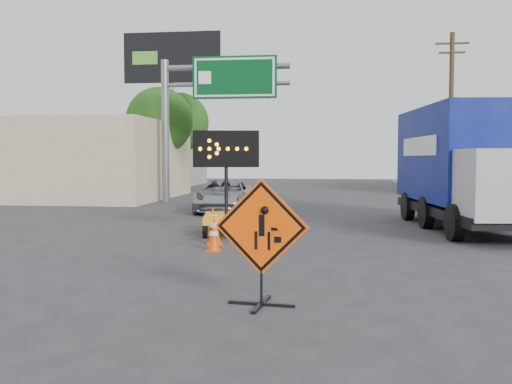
% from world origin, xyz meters
% --- Properties ---
extents(ground, '(100.00, 100.00, 0.00)m').
position_xyz_m(ground, '(0.00, 0.00, 0.00)').
color(ground, '#2D2D30').
rests_on(ground, ground).
extents(curb_right, '(0.40, 60.00, 0.12)m').
position_xyz_m(curb_right, '(7.20, 15.00, 0.06)').
color(curb_right, gray).
rests_on(curb_right, ground).
extents(storefront_left_near, '(14.00, 10.00, 4.00)m').
position_xyz_m(storefront_left_near, '(-14.00, 20.00, 2.00)').
color(storefront_left_near, '#C7B190').
rests_on(storefront_left_near, ground).
extents(storefront_left_far, '(12.00, 10.00, 4.40)m').
position_xyz_m(storefront_left_far, '(-15.00, 34.00, 2.20)').
color(storefront_left_far, gray).
rests_on(storefront_left_far, ground).
extents(building_right_far, '(10.00, 14.00, 4.60)m').
position_xyz_m(building_right_far, '(13.00, 30.00, 2.30)').
color(building_right_far, '#C7B190').
rests_on(building_right_far, ground).
extents(highway_gantry, '(6.18, 0.38, 6.90)m').
position_xyz_m(highway_gantry, '(-4.43, 17.96, 5.07)').
color(highway_gantry, slate).
rests_on(highway_gantry, ground).
extents(billboard, '(6.10, 0.54, 9.85)m').
position_xyz_m(billboard, '(-8.35, 25.87, 7.35)').
color(billboard, slate).
rests_on(billboard, ground).
extents(utility_pole_far, '(1.80, 0.26, 9.00)m').
position_xyz_m(utility_pole_far, '(8.00, 24.00, 4.68)').
color(utility_pole_far, '#4F3821').
rests_on(utility_pole_far, ground).
extents(tree_left_near, '(3.71, 3.71, 6.03)m').
position_xyz_m(tree_left_near, '(-8.00, 22.00, 4.16)').
color(tree_left_near, '#4F3821').
rests_on(tree_left_near, ground).
extents(tree_left_far, '(4.10, 4.10, 6.66)m').
position_xyz_m(tree_left_far, '(-9.00, 30.00, 4.60)').
color(tree_left_far, '#4F3821').
rests_on(tree_left_far, ground).
extents(construction_sign, '(1.37, 0.97, 1.82)m').
position_xyz_m(construction_sign, '(0.37, -0.78, 0.96)').
color(construction_sign, black).
rests_on(construction_sign, ground).
extents(arrow_board, '(1.80, 2.18, 2.86)m').
position_xyz_m(arrow_board, '(-1.49, 6.68, 0.64)').
color(arrow_board, '#FFAA0E').
rests_on(arrow_board, ground).
extents(pickup_truck, '(2.53, 4.80, 1.29)m').
position_xyz_m(pickup_truck, '(-2.75, 13.33, 0.64)').
color(pickup_truck, '#A3A6AA').
rests_on(pickup_truck, ground).
extents(box_truck, '(3.06, 7.90, 3.66)m').
position_xyz_m(box_truck, '(5.33, 8.86, 1.66)').
color(box_truck, black).
rests_on(box_truck, ground).
extents(cone_a, '(0.34, 0.34, 0.63)m').
position_xyz_m(cone_a, '(-1.26, 3.86, 0.32)').
color(cone_a, '#FF4D05').
rests_on(cone_a, ground).
extents(cone_b, '(0.48, 0.48, 0.75)m').
position_xyz_m(cone_b, '(-1.44, 4.82, 0.38)').
color(cone_b, '#FF4D05').
rests_on(cone_b, ground).
extents(cone_c, '(0.43, 0.43, 0.79)m').
position_xyz_m(cone_c, '(-1.83, 6.49, 0.39)').
color(cone_c, '#FF4D05').
rests_on(cone_c, ground).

